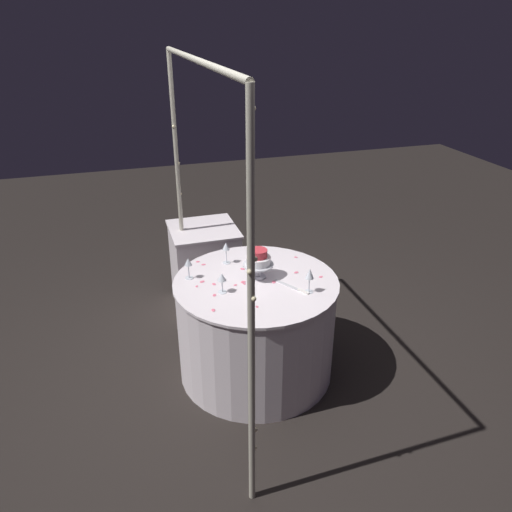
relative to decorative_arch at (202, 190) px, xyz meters
name	(u,v)px	position (x,y,z in m)	size (l,w,h in m)	color
ground_plane	(256,369)	(0.00, -0.35, -1.50)	(12.00, 12.00, 0.00)	black
decorative_arch	(202,190)	(0.00, 0.00, 0.00)	(2.21, 0.06, 2.28)	#B7B29E
main_table	(256,327)	(0.00, -0.35, -1.10)	(1.18, 1.18, 0.79)	white
side_table	(205,267)	(1.06, -0.19, -1.10)	(0.59, 0.59, 0.79)	white
tiered_cake	(258,260)	(0.05, -0.39, -0.57)	(0.22, 0.22, 0.22)	silver
wine_glass_0	(310,275)	(-0.26, -0.65, -0.58)	(0.06, 0.06, 0.18)	silver
wine_glass_1	(188,264)	(0.18, 0.09, -0.59)	(0.06, 0.06, 0.16)	silver
wine_glass_2	(222,278)	(-0.09, -0.09, -0.60)	(0.06, 0.06, 0.15)	silver
wine_glass_3	(226,248)	(0.34, -0.22, -0.58)	(0.06, 0.06, 0.17)	silver
cake_knife	(294,288)	(-0.18, -0.57, -0.70)	(0.26, 0.17, 0.01)	silver
rose_petal_0	(321,277)	(-0.08, -0.82, -0.71)	(0.03, 0.02, 0.00)	#EA6B84
rose_petal_1	(235,285)	(-0.02, -0.20, -0.71)	(0.03, 0.02, 0.00)	#EA6B84
rose_petal_2	(296,272)	(0.03, -0.67, -0.71)	(0.04, 0.03, 0.00)	#EA6B84
rose_petal_3	(198,262)	(0.42, -0.02, -0.71)	(0.03, 0.02, 0.00)	#EA6B84
rose_petal_4	(244,284)	(-0.02, -0.26, -0.71)	(0.03, 0.02, 0.00)	#EA6B84
rose_petal_5	(214,284)	(0.04, -0.06, -0.71)	(0.03, 0.02, 0.00)	#EA6B84
rose_petal_6	(197,286)	(0.04, 0.07, -0.71)	(0.03, 0.02, 0.00)	#EA6B84
rose_petal_7	(202,282)	(0.10, 0.02, -0.71)	(0.04, 0.03, 0.00)	#EA6B84
rose_petal_8	(243,282)	(0.01, -0.26, -0.71)	(0.04, 0.03, 0.00)	#EA6B84
rose_petal_9	(213,310)	(-0.29, 0.02, -0.71)	(0.03, 0.02, 0.00)	#EA6B84
rose_petal_10	(243,269)	(0.20, -0.31, -0.71)	(0.04, 0.03, 0.00)	#EA6B84
rose_petal_11	(214,295)	(-0.11, -0.03, -0.71)	(0.03, 0.02, 0.00)	#EA6B84
rose_petal_12	(204,265)	(0.36, -0.05, -0.71)	(0.03, 0.02, 0.00)	#EA6B84
rose_petal_13	(257,307)	(-0.34, -0.26, -0.71)	(0.03, 0.02, 0.00)	#EA6B84
rose_petal_14	(263,252)	(0.43, -0.55, -0.71)	(0.03, 0.02, 0.00)	#EA6B84
rose_petal_15	(296,257)	(0.27, -0.76, -0.71)	(0.03, 0.02, 0.00)	#EA6B84
rose_petal_16	(274,282)	(-0.06, -0.47, -0.71)	(0.04, 0.03, 0.00)	#EA6B84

